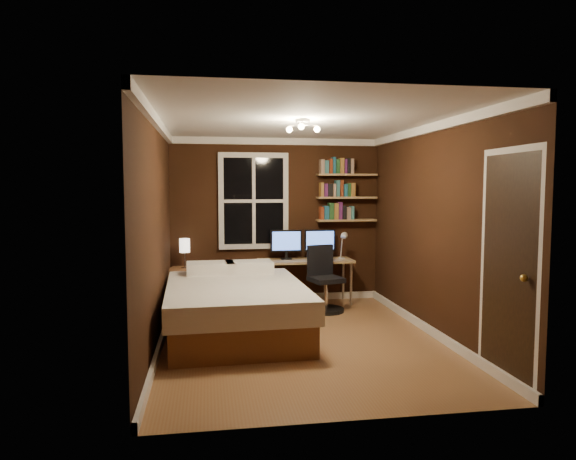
{
  "coord_description": "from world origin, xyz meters",
  "views": [
    {
      "loc": [
        -1.04,
        -5.71,
        1.75
      ],
      "look_at": [
        -0.07,
        0.45,
        1.24
      ],
      "focal_mm": 32.0,
      "sensor_mm": 36.0,
      "label": 1
    }
  ],
  "objects": [
    {
      "name": "bed",
      "position": [
        -0.73,
        0.37,
        0.32
      ],
      "size": [
        1.68,
        2.28,
        0.76
      ],
      "rotation": [
        0.0,
        0.0,
        0.04
      ],
      "color": "brown",
      "rests_on": "ground"
    },
    {
      "name": "desk_lamp",
      "position": [
        0.96,
        1.73,
        0.89
      ],
      "size": [
        0.14,
        0.32,
        0.44
      ],
      "primitive_type": null,
      "color": "silver",
      "rests_on": "desk"
    },
    {
      "name": "wall_right",
      "position": [
        1.6,
        0.0,
        1.25
      ],
      "size": [
        0.04,
        4.2,
        2.5
      ],
      "primitive_type": "cube",
      "color": "black",
      "rests_on": "ground"
    },
    {
      "name": "desk",
      "position": [
        0.41,
        1.81,
        0.61
      ],
      "size": [
        1.42,
        0.53,
        0.67
      ],
      "color": "#9E784D",
      "rests_on": "ground"
    },
    {
      "name": "wall_back",
      "position": [
        0.0,
        2.1,
        1.25
      ],
      "size": [
        3.2,
        0.04,
        2.5
      ],
      "primitive_type": "cube",
      "color": "black",
      "rests_on": "ground"
    },
    {
      "name": "bookshelf_upper",
      "position": [
        1.08,
        1.98,
        1.95
      ],
      "size": [
        0.92,
        0.22,
        0.03
      ],
      "primitive_type": "cube",
      "color": "#9E784D",
      "rests_on": "wall_back"
    },
    {
      "name": "floor",
      "position": [
        0.0,
        0.0,
        0.0
      ],
      "size": [
        4.2,
        4.2,
        0.0
      ],
      "primitive_type": "plane",
      "color": "#94603B",
      "rests_on": "ground"
    },
    {
      "name": "bookshelf_middle",
      "position": [
        1.08,
        1.98,
        1.6
      ],
      "size": [
        0.92,
        0.22,
        0.03
      ],
      "primitive_type": "cube",
      "color": "#9E784D",
      "rests_on": "wall_back"
    },
    {
      "name": "wall_left",
      "position": [
        -1.6,
        0.0,
        1.25
      ],
      "size": [
        0.04,
        4.2,
        2.5
      ],
      "primitive_type": "cube",
      "color": "black",
      "rests_on": "ground"
    },
    {
      "name": "nightstand",
      "position": [
        -1.38,
        1.85,
        0.29
      ],
      "size": [
        0.54,
        0.54,
        0.58
      ],
      "primitive_type": "cube",
      "rotation": [
        0.0,
        0.0,
        -0.18
      ],
      "color": "brown",
      "rests_on": "ground"
    },
    {
      "name": "books_row_upper",
      "position": [
        1.08,
        1.98,
        2.08
      ],
      "size": [
        0.54,
        0.16,
        0.23
      ],
      "primitive_type": null,
      "color": "#235226",
      "rests_on": "bookshelf_upper"
    },
    {
      "name": "window",
      "position": [
        -0.35,
        2.06,
        1.55
      ],
      "size": [
        1.06,
        0.06,
        1.46
      ],
      "primitive_type": "cube",
      "color": "white",
      "rests_on": "wall_back"
    },
    {
      "name": "books_row_lower",
      "position": [
        1.08,
        1.98,
        1.38
      ],
      "size": [
        0.48,
        0.16,
        0.23
      ],
      "primitive_type": null,
      "color": "maroon",
      "rests_on": "bookshelf_lower"
    },
    {
      "name": "ceiling_fixture",
      "position": [
        0.0,
        -0.1,
        2.4
      ],
      "size": [
        0.44,
        0.44,
        0.18
      ],
      "primitive_type": null,
      "color": "beige",
      "rests_on": "ceiling"
    },
    {
      "name": "office_chair",
      "position": [
        0.59,
        1.31,
        0.35
      ],
      "size": [
        0.51,
        0.51,
        0.93
      ],
      "rotation": [
        0.0,
        0.0,
        0.26
      ],
      "color": "black",
      "rests_on": "ground"
    },
    {
      "name": "bedside_lamp",
      "position": [
        -1.38,
        1.85,
        0.8
      ],
      "size": [
        0.15,
        0.15,
        0.43
      ],
      "primitive_type": null,
      "color": "white",
      "rests_on": "nightstand"
    },
    {
      "name": "ceiling",
      "position": [
        0.0,
        0.0,
        2.5
      ],
      "size": [
        3.2,
        4.2,
        0.02
      ],
      "primitive_type": "cube",
      "color": "white",
      "rests_on": "wall_back"
    },
    {
      "name": "bookshelf_lower",
      "position": [
        1.08,
        1.98,
        1.25
      ],
      "size": [
        0.92,
        0.22,
        0.03
      ],
      "primitive_type": "cube",
      "color": "#9E784D",
      "rests_on": "wall_back"
    },
    {
      "name": "monitor_left",
      "position": [
        0.12,
        1.89,
        0.9
      ],
      "size": [
        0.48,
        0.12,
        0.45
      ],
      "primitive_type": null,
      "color": "black",
      "rests_on": "desk"
    },
    {
      "name": "radiator",
      "position": [
        -0.35,
        1.99,
        0.31
      ],
      "size": [
        0.41,
        0.14,
        0.62
      ],
      "primitive_type": "cube",
      "color": "silver",
      "rests_on": "ground"
    },
    {
      "name": "door_knob",
      "position": [
        1.55,
        -1.85,
        1.0
      ],
      "size": [
        0.06,
        0.06,
        0.06
      ],
      "primitive_type": "sphere",
      "color": "gold",
      "rests_on": "door"
    },
    {
      "name": "books_row_middle",
      "position": [
        1.08,
        1.98,
        1.73
      ],
      "size": [
        0.54,
        0.16,
        0.23
      ],
      "primitive_type": null,
      "color": "#1A5775",
      "rests_on": "bookshelf_middle"
    },
    {
      "name": "monitor_right",
      "position": [
        0.64,
        1.89,
        0.9
      ],
      "size": [
        0.48,
        0.12,
        0.45
      ],
      "primitive_type": null,
      "color": "black",
      "rests_on": "desk"
    },
    {
      "name": "door",
      "position": [
        1.59,
        -1.55,
        1.02
      ],
      "size": [
        0.03,
        0.82,
        2.05
      ],
      "primitive_type": null,
      "color": "black",
      "rests_on": "ground"
    }
  ]
}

